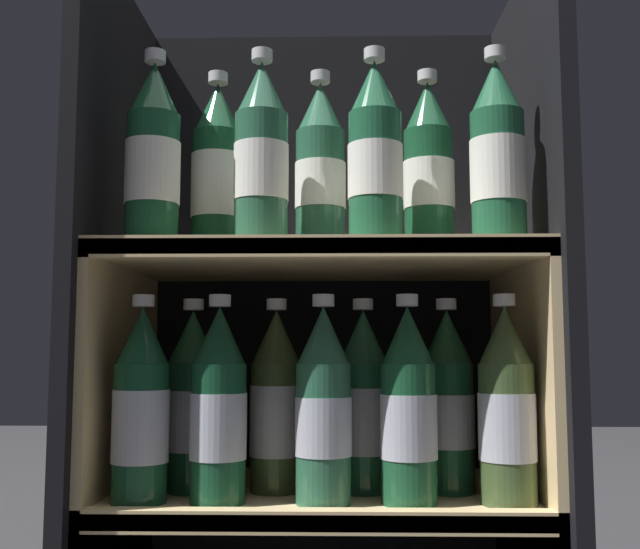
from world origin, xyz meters
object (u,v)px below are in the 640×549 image
bottle_upper_back_0 (217,174)px  bottle_lower_back_0 (192,406)px  bottle_lower_front_1 (219,410)px  bottle_lower_front_4 (507,411)px  bottle_lower_front_2 (323,410)px  bottle_upper_front_2 (375,157)px  bottle_lower_back_3 (448,406)px  bottle_lower_front_0 (141,411)px  bottle_lower_front_3 (408,410)px  bottle_upper_back_2 (429,171)px  bottle_lower_back_1 (276,406)px  bottle_upper_front_1 (261,158)px  bottle_upper_back_1 (319,172)px  bottle_upper_front_0 (153,159)px  bottle_upper_front_3 (498,157)px  bottle_lower_back_2 (364,406)px

bottle_upper_back_0 → bottle_lower_back_0: bearing=-180.0°
bottle_lower_back_0 → bottle_lower_front_1: bearing=-58.4°
bottle_lower_front_4 → bottle_lower_front_2: bearing=180.0°
bottle_upper_front_2 → bottle_lower_back_3: (0.09, 0.07, -0.30)m
bottle_lower_front_0 → bottle_lower_front_3: (0.31, 0.00, 0.00)m
bottle_upper_front_2 → bottle_upper_back_2: same height
bottle_upper_back_2 → bottle_lower_back_1: 0.36m
bottle_lower_front_2 → bottle_lower_back_0: size_ratio=1.00×
bottle_upper_front_1 → bottle_upper_back_0: size_ratio=1.00×
bottle_upper_back_0 → bottle_lower_front_1: (0.02, -0.07, -0.30)m
bottle_upper_back_2 → bottle_lower_front_1: (-0.26, -0.07, -0.30)m
bottle_upper_back_1 → bottle_lower_front_2: bottle_upper_back_1 is taller
bottle_lower_back_3 → bottle_upper_front_0: bearing=-168.4°
bottle_upper_front_2 → bottle_lower_back_1: (-0.12, 0.07, -0.30)m
bottle_upper_front_0 → bottle_lower_front_0: bottle_upper_front_0 is taller
bottle_lower_front_4 → bottle_lower_front_0: bearing=-180.0°
bottle_lower_back_3 → bottle_lower_back_1: bearing=180.0°
bottle_lower_back_0 → bottle_lower_back_3: 0.33m
bottle_upper_front_2 → bottle_lower_front_1: bottle_upper_front_2 is taller
bottle_upper_front_0 → bottle_lower_back_1: size_ratio=1.00×
bottle_upper_front_1 → bottle_lower_front_4: bearing=-0.0°
bottle_lower_front_2 → bottle_lower_front_4: size_ratio=1.00×
bottle_upper_front_3 → bottle_lower_front_4: size_ratio=1.00×
bottle_lower_front_3 → bottle_lower_back_2: bearing=123.6°
bottle_lower_front_1 → bottle_lower_front_3: (0.22, 0.00, 0.00)m
bottle_upper_front_0 → bottle_upper_front_1: 0.13m
bottle_upper_front_1 → bottle_lower_front_1: size_ratio=1.00×
bottle_upper_front_1 → bottle_lower_front_0: (-0.14, -0.00, -0.30)m
bottle_lower_back_3 → bottle_upper_front_1: bearing=-162.2°
bottle_upper_front_2 → bottle_lower_back_0: size_ratio=1.00×
bottle_lower_back_3 → bottle_upper_front_3: bearing=-54.2°
bottle_upper_back_2 → bottle_lower_front_3: bearing=-116.5°
bottle_upper_front_2 → bottle_lower_front_0: size_ratio=1.00×
bottle_upper_front_0 → bottle_upper_back_2: (0.34, 0.07, 0.00)m
bottle_upper_back_2 → bottle_lower_front_4: bottle_upper_back_2 is taller
bottle_upper_front_3 → bottle_lower_front_3: (-0.11, 0.00, -0.30)m
bottle_lower_front_4 → bottle_lower_back_2: (-0.16, 0.07, -0.00)m
bottle_lower_back_2 → bottle_upper_front_0: bearing=-163.8°
bottle_lower_back_2 → bottle_lower_back_3: 0.11m
bottle_upper_back_2 → bottle_upper_back_1: bearing=180.0°
bottle_upper_front_2 → bottle_lower_back_3: bottle_upper_front_2 is taller
bottle_lower_back_1 → bottle_lower_back_3: (0.22, -0.00, 0.00)m
bottle_lower_front_2 → bottle_upper_front_0: bearing=-180.0°
bottle_lower_front_4 → bottle_upper_back_2: bearing=135.9°
bottle_lower_front_2 → bottle_lower_back_1: size_ratio=1.00×
bottle_lower_back_3 → bottle_lower_front_3: bearing=-127.4°
bottle_upper_front_2 → bottle_lower_front_0: bottle_upper_front_2 is taller
bottle_upper_front_1 → bottle_upper_back_1: same height
bottle_lower_front_1 → bottle_lower_front_0: bearing=-180.0°
bottle_lower_front_2 → bottle_lower_front_1: bearing=-180.0°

